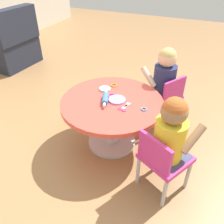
% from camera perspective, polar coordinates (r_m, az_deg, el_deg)
% --- Properties ---
extents(ground_plane, '(10.00, 10.00, 0.00)m').
position_cam_1_polar(ground_plane, '(2.22, -0.00, -7.36)').
color(ground_plane, '#9E7247').
extents(craft_table, '(0.86, 0.86, 0.47)m').
position_cam_1_polar(craft_table, '(2.00, -0.00, 0.06)').
color(craft_table, silver).
rests_on(craft_table, ground).
extents(child_chair_left, '(0.41, 0.41, 0.54)m').
position_cam_1_polar(child_chair_left, '(1.69, 12.31, -11.19)').
color(child_chair_left, '#B7B7BC').
rests_on(child_chair_left, ground).
extents(seated_child_left, '(0.43, 0.40, 0.51)m').
position_cam_1_polar(seated_child_left, '(1.56, 14.31, -4.73)').
color(seated_child_left, '#3F4772').
rests_on(seated_child_left, ground).
extents(child_chair_right, '(0.41, 0.41, 0.54)m').
position_cam_1_polar(child_chair_right, '(2.35, 12.82, 3.73)').
color(child_chair_right, '#B7B7BC').
rests_on(child_chair_right, ground).
extents(seated_child_right, '(0.41, 0.43, 0.51)m').
position_cam_1_polar(seated_child_right, '(2.27, 12.84, 9.04)').
color(seated_child_right, '#3F4772').
rests_on(seated_child_right, ground).
extents(armchair_dark, '(0.76, 0.76, 0.85)m').
position_cam_1_polar(armchair_dark, '(3.95, -24.08, 14.84)').
color(armchair_dark, '#232838').
rests_on(armchair_dark, ground).
extents(rolling_pin, '(0.22, 0.10, 0.05)m').
position_cam_1_polar(rolling_pin, '(1.91, -1.69, 3.31)').
color(rolling_pin, '#3F72CC').
rests_on(rolling_pin, craft_table).
extents(craft_scissors, '(0.14, 0.08, 0.01)m').
position_cam_1_polar(craft_scissors, '(1.84, 2.91, 1.02)').
color(craft_scissors, silver).
rests_on(craft_scissors, craft_table).
extents(playdough_blob_0, '(0.10, 0.10, 0.01)m').
position_cam_1_polar(playdough_blob_0, '(2.09, -1.75, 5.72)').
color(playdough_blob_0, '#8CCCF2').
rests_on(playdough_blob_0, craft_table).
extents(playdough_blob_1, '(0.14, 0.14, 0.01)m').
position_cam_1_polar(playdough_blob_1, '(1.93, 1.25, 3.04)').
color(playdough_blob_1, '#CC99E5').
rests_on(playdough_blob_1, craft_table).
extents(cookie_cutter_0, '(0.07, 0.07, 0.01)m').
position_cam_1_polar(cookie_cutter_0, '(1.99, -0.16, 4.03)').
color(cookie_cutter_0, '#D83FA5').
rests_on(cookie_cutter_0, craft_table).
extents(cookie_cutter_1, '(0.05, 0.05, 0.01)m').
position_cam_1_polar(cookie_cutter_1, '(1.84, 7.85, 0.69)').
color(cookie_cutter_1, '#3F99D8').
rests_on(cookie_cutter_1, craft_table).
extents(cookie_cutter_2, '(0.06, 0.06, 0.01)m').
position_cam_1_polar(cookie_cutter_2, '(2.15, 0.46, 6.61)').
color(cookie_cutter_2, orange).
rests_on(cookie_cutter_2, craft_table).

